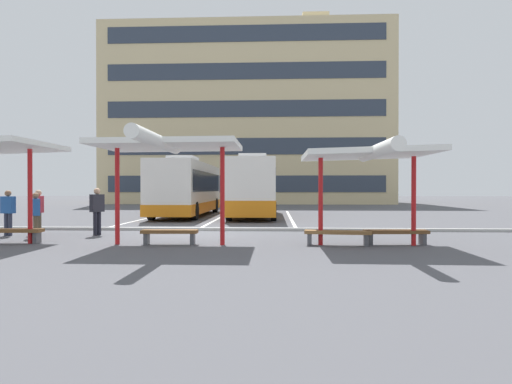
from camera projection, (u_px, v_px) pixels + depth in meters
ground_plane at (189, 234)px, 15.94m from camera, size 160.00×160.00×0.00m
terminal_building at (249, 121)px, 52.80m from camera, size 32.68×14.76×23.05m
coach_bus_0 at (188, 189)px, 26.62m from camera, size 2.70×10.90×3.63m
coach_bus_1 at (254, 189)px, 25.91m from camera, size 2.73×10.20×3.69m
lane_stripe_0 at (152, 217)px, 25.35m from camera, size 0.16×14.00×0.01m
lane_stripe_1 at (221, 217)px, 25.17m from camera, size 0.16×14.00×0.01m
lane_stripe_2 at (290, 217)px, 24.98m from camera, size 0.16×14.00×0.01m
bench_1 at (13, 233)px, 13.18m from camera, size 1.79×0.54×0.45m
waiting_shelter_1 at (167, 147)px, 12.60m from camera, size 4.25×4.89×3.19m
bench_2 at (170, 234)px, 12.90m from camera, size 1.73×0.50×0.45m
waiting_shelter_2 at (369, 155)px, 12.46m from camera, size 3.79×4.79×2.91m
bench_3 at (337, 234)px, 12.68m from camera, size 2.00×0.66×0.45m
bench_4 at (396, 234)px, 12.81m from camera, size 1.95×0.55×0.45m
platform_kerb at (196, 229)px, 17.22m from camera, size 44.00×0.24×0.12m
waiting_passenger_0 at (8, 210)px, 15.29m from camera, size 0.51×0.30×1.65m
waiting_passenger_1 at (38, 209)px, 15.68m from camera, size 0.51×0.48×1.66m
waiting_passenger_2 at (36, 212)px, 14.68m from camera, size 0.45×0.49×1.57m
waiting_passenger_3 at (97, 208)px, 15.47m from camera, size 0.42×0.55×1.73m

